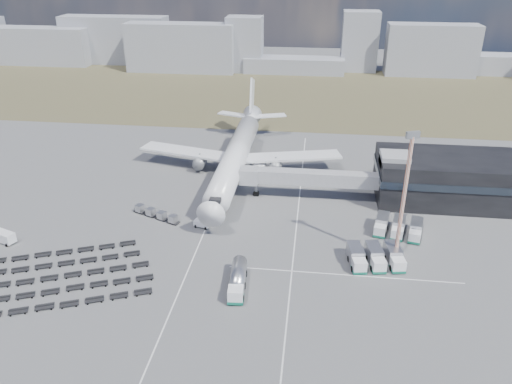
# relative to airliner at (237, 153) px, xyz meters

# --- Properties ---
(ground) EXTENTS (420.00, 420.00, 0.00)m
(ground) POSITION_rel_airliner_xyz_m (0.00, -32.38, -5.29)
(ground) COLOR #565659
(ground) RESTS_ON ground
(grass_strip) EXTENTS (420.00, 90.00, 0.01)m
(grass_strip) POSITION_rel_airliner_xyz_m (0.00, 77.62, -5.29)
(grass_strip) COLOR #454329
(grass_strip) RESTS_ON ground
(lane_markings) EXTENTS (47.12, 110.00, 0.01)m
(lane_markings) POSITION_rel_airliner_xyz_m (9.77, -29.38, -5.29)
(lane_markings) COLOR silver
(lane_markings) RESTS_ON ground
(terminal) EXTENTS (30.40, 16.40, 11.00)m
(terminal) POSITION_rel_airliner_xyz_m (47.77, -8.41, -0.04)
(terminal) COLOR black
(terminal) RESTS_ON ground
(jet_bridge) EXTENTS (30.30, 3.80, 7.05)m
(jet_bridge) POSITION_rel_airliner_xyz_m (15.90, -11.95, -0.24)
(jet_bridge) COLOR #939399
(jet_bridge) RESTS_ON ground
(airliner) EXTENTS (51.59, 64.53, 17.62)m
(airliner) POSITION_rel_airliner_xyz_m (0.00, 0.00, 0.00)
(airliner) COLOR white
(airliner) RESTS_ON ground
(skyline) EXTENTS (299.58, 26.80, 25.85)m
(skyline) POSITION_rel_airliner_xyz_m (-16.93, 117.63, 4.45)
(skyline) COLOR #90929D
(skyline) RESTS_ON ground
(fuel_tanker) EXTENTS (3.18, 10.04, 3.20)m
(fuel_tanker) POSITION_rel_airliner_xyz_m (7.38, -46.13, -3.69)
(fuel_tanker) COLOR white
(fuel_tanker) RESTS_ON ground
(pushback_tug) EXTENTS (3.54, 2.53, 1.45)m
(pushback_tug) POSITION_rel_airliner_xyz_m (-2.80, -27.23, -4.57)
(pushback_tug) COLOR white
(pushback_tug) RESTS_ON ground
(utility_van) EXTENTS (4.61, 3.26, 2.25)m
(utility_van) POSITION_rel_airliner_xyz_m (-38.75, -37.67, -4.17)
(utility_van) COLOR white
(utility_van) RESTS_ON ground
(catering_truck) EXTENTS (3.80, 6.82, 2.96)m
(catering_truck) POSITION_rel_airliner_xyz_m (5.42, -2.80, -3.78)
(catering_truck) COLOR white
(catering_truck) RESTS_ON ground
(service_trucks_near) EXTENTS (10.11, 8.25, 2.78)m
(service_trucks_near) POSITION_rel_airliner_xyz_m (30.46, -36.35, -3.78)
(service_trucks_near) COLOR white
(service_trucks_near) RESTS_ON ground
(service_trucks_far) EXTENTS (10.08, 8.46, 2.68)m
(service_trucks_far) POSITION_rel_airliner_xyz_m (35.89, -25.12, -3.84)
(service_trucks_far) COLOR white
(service_trucks_far) RESTS_ON ground
(uld_row) EXTENTS (11.10, 6.02, 1.59)m
(uld_row) POSITION_rel_airliner_xyz_m (-13.13, -24.75, -4.34)
(uld_row) COLOR black
(uld_row) RESTS_ON ground
(baggage_dollies) EXTENTS (32.76, 26.66, 0.68)m
(baggage_dollies) POSITION_rel_airliner_xyz_m (-22.80, -47.36, -4.95)
(baggage_dollies) COLOR black
(baggage_dollies) RESTS_ON ground
(floodlight_mast) EXTENTS (2.32, 1.88, 24.40)m
(floodlight_mast) POSITION_rel_airliner_xyz_m (34.14, -34.84, 6.94)
(floodlight_mast) COLOR #BF491E
(floodlight_mast) RESTS_ON ground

